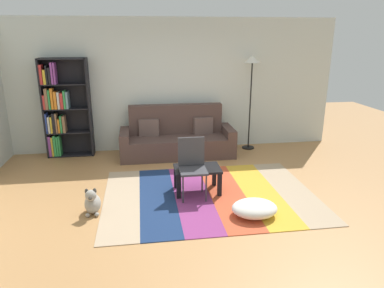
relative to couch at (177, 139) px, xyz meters
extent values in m
plane|color=#B27F4C|center=(0.02, -2.02, -0.34)|extent=(14.00, 14.00, 0.00)
cube|color=silver|center=(0.02, 0.53, 1.01)|extent=(6.80, 0.10, 2.70)
cube|color=tan|center=(-1.04, -1.98, -0.33)|extent=(0.53, 2.33, 0.01)
cube|color=navy|center=(-0.51, -1.98, -0.33)|extent=(0.53, 2.33, 0.01)
cube|color=#843370|center=(0.02, -1.98, -0.33)|extent=(0.53, 2.33, 0.01)
cube|color=#C64C2D|center=(0.56, -1.98, -0.33)|extent=(0.53, 2.33, 0.01)
cube|color=gold|center=(1.09, -1.98, -0.33)|extent=(0.53, 2.33, 0.01)
cube|color=tan|center=(1.62, -1.98, -0.33)|extent=(0.53, 2.33, 0.01)
cube|color=#4C3833|center=(0.00, -0.07, -0.14)|extent=(1.90, 0.80, 0.40)
cube|color=#4C3833|center=(0.00, 0.23, 0.36)|extent=(1.90, 0.20, 0.60)
cube|color=#4C3833|center=(-1.04, -0.07, -0.06)|extent=(0.18, 0.80, 0.56)
cube|color=#4C3833|center=(1.04, -0.07, -0.06)|extent=(0.18, 0.80, 0.56)
cube|color=brown|center=(-0.55, 0.11, 0.22)|extent=(0.42, 0.19, 0.36)
cube|color=brown|center=(0.55, 0.11, 0.22)|extent=(0.42, 0.19, 0.36)
cube|color=black|center=(-2.56, 0.28, 0.63)|extent=(0.04, 0.28, 1.94)
cube|color=black|center=(-1.70, 0.28, 0.63)|extent=(0.04, 0.28, 1.94)
cube|color=black|center=(-2.13, 0.41, 0.63)|extent=(0.90, 0.01, 1.94)
cube|color=black|center=(-2.13, 0.28, -0.32)|extent=(0.86, 0.28, 0.02)
cube|color=black|center=(-2.13, 0.28, 0.16)|extent=(0.86, 0.28, 0.02)
cube|color=black|center=(-2.13, 0.28, 0.63)|extent=(0.86, 0.28, 0.02)
cube|color=black|center=(-2.13, 0.28, 1.11)|extent=(0.86, 0.28, 0.02)
cube|color=black|center=(-2.13, 0.28, 1.59)|extent=(0.86, 0.28, 0.02)
cube|color=purple|center=(-2.52, 0.24, -0.10)|extent=(0.05, 0.19, 0.41)
cube|color=gold|center=(-2.48, 0.27, -0.12)|extent=(0.03, 0.25, 0.39)
cube|color=green|center=(-2.43, 0.26, -0.10)|extent=(0.04, 0.23, 0.42)
cube|color=green|center=(-2.38, 0.26, -0.11)|extent=(0.04, 0.23, 0.40)
cube|color=green|center=(-2.34, 0.24, -0.10)|extent=(0.03, 0.19, 0.41)
cube|color=#334CB2|center=(-2.53, 0.25, 0.36)|extent=(0.03, 0.21, 0.39)
cube|color=silver|center=(-2.49, 0.25, 0.33)|extent=(0.04, 0.20, 0.32)
cube|color=gold|center=(-2.44, 0.24, 0.33)|extent=(0.04, 0.18, 0.32)
cube|color=black|center=(-2.40, 0.26, 0.36)|extent=(0.05, 0.22, 0.39)
cube|color=#8C6647|center=(-2.35, 0.23, 0.36)|extent=(0.03, 0.16, 0.39)
cube|color=orange|center=(-2.31, 0.27, 0.31)|extent=(0.03, 0.25, 0.28)
cube|color=green|center=(-2.26, 0.25, 0.34)|extent=(0.03, 0.21, 0.34)
cube|color=#8C6647|center=(-2.21, 0.24, 0.33)|extent=(0.05, 0.19, 0.33)
cube|color=red|center=(-2.53, 0.23, 0.78)|extent=(0.04, 0.17, 0.27)
cube|color=#8C6647|center=(-2.48, 0.24, 0.84)|extent=(0.05, 0.19, 0.40)
cube|color=green|center=(-2.43, 0.25, 0.83)|extent=(0.03, 0.20, 0.37)
cube|color=orange|center=(-2.38, 0.24, 0.84)|extent=(0.04, 0.18, 0.40)
cube|color=orange|center=(-2.32, 0.24, 0.81)|extent=(0.05, 0.19, 0.34)
cube|color=silver|center=(-2.26, 0.27, 0.81)|extent=(0.04, 0.24, 0.32)
cube|color=red|center=(-2.20, 0.24, 0.80)|extent=(0.05, 0.18, 0.31)
cube|color=green|center=(-2.15, 0.24, 0.82)|extent=(0.04, 0.19, 0.35)
cube|color=#668C99|center=(-2.10, 0.27, 0.81)|extent=(0.04, 0.24, 0.33)
cube|color=red|center=(-2.52, 0.26, 1.30)|extent=(0.05, 0.22, 0.37)
cube|color=gold|center=(-2.47, 0.25, 1.26)|extent=(0.05, 0.20, 0.27)
cube|color=black|center=(-2.42, 0.25, 1.30)|extent=(0.03, 0.20, 0.35)
cube|color=black|center=(-2.37, 0.26, 1.28)|extent=(0.04, 0.23, 0.31)
cube|color=purple|center=(-2.33, 0.27, 1.32)|extent=(0.04, 0.24, 0.41)
cube|color=purple|center=(-2.28, 0.25, 1.32)|extent=(0.03, 0.20, 0.40)
cube|color=black|center=(0.12, -1.83, 0.05)|extent=(0.70, 0.48, 0.04)
cube|color=black|center=(-0.19, -2.03, -0.15)|extent=(0.06, 0.06, 0.36)
cube|color=black|center=(0.43, -2.03, -0.15)|extent=(0.06, 0.06, 0.36)
cube|color=black|center=(-0.19, -1.63, -0.15)|extent=(0.06, 0.06, 0.36)
cube|color=black|center=(0.43, -1.63, -0.15)|extent=(0.06, 0.06, 0.36)
ellipsoid|color=white|center=(0.76, -2.70, -0.22)|extent=(0.62, 0.51, 0.21)
ellipsoid|color=#9E998E|center=(-1.41, -2.27, -0.21)|extent=(0.22, 0.30, 0.26)
sphere|color=#9E998E|center=(-1.41, -2.38, -0.03)|extent=(0.15, 0.15, 0.15)
ellipsoid|color=#474440|center=(-1.41, -2.44, -0.04)|extent=(0.06, 0.07, 0.05)
ellipsoid|color=#474440|center=(-1.46, -2.36, 0.02)|extent=(0.05, 0.04, 0.08)
ellipsoid|color=#474440|center=(-1.36, -2.36, 0.02)|extent=(0.05, 0.04, 0.08)
sphere|color=#9E998E|center=(-1.47, -2.41, -0.31)|extent=(0.06, 0.06, 0.06)
sphere|color=#9E998E|center=(-1.35, -2.41, -0.31)|extent=(0.06, 0.06, 0.06)
cylinder|color=black|center=(1.57, 0.21, -0.32)|extent=(0.26, 0.26, 0.02)
cylinder|color=black|center=(1.57, 0.21, 0.58)|extent=(0.03, 0.03, 1.79)
cone|color=white|center=(1.57, 0.21, 1.55)|extent=(0.32, 0.32, 0.14)
cube|color=black|center=(0.06, -1.77, 0.08)|extent=(0.05, 0.15, 0.02)
cube|color=#38383D|center=(0.02, -2.02, 0.10)|extent=(0.40, 0.40, 0.03)
cube|color=#38383D|center=(0.02, -1.84, 0.34)|extent=(0.40, 0.03, 0.44)
cylinder|color=#38383D|center=(-0.15, -2.19, -0.12)|extent=(0.02, 0.02, 0.42)
cylinder|color=#38383D|center=(0.19, -2.19, -0.12)|extent=(0.02, 0.02, 0.42)
cylinder|color=#38383D|center=(-0.15, -1.85, -0.12)|extent=(0.02, 0.02, 0.42)
cylinder|color=#38383D|center=(0.19, -1.85, -0.12)|extent=(0.02, 0.02, 0.42)
camera|label=1|loc=(-0.69, -6.79, 2.02)|focal=32.83mm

